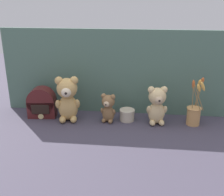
{
  "coord_description": "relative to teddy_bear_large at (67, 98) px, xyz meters",
  "views": [
    {
      "loc": [
        0.18,
        -1.63,
        0.78
      ],
      "look_at": [
        0.0,
        0.02,
        0.16
      ],
      "focal_mm": 45.0,
      "sensor_mm": 36.0,
      "label": 1
    }
  ],
  "objects": [
    {
      "name": "ground_plane",
      "position": [
        0.28,
        0.01,
        -0.15
      ],
      "size": [
        4.0,
        4.0,
        0.0
      ],
      "primitive_type": "plane",
      "color": "#3D3847"
    },
    {
      "name": "backdrop_wall",
      "position": [
        0.28,
        0.17,
        0.13
      ],
      "size": [
        1.51,
        0.02,
        0.57
      ],
      "color": "#4C6B5B",
      "rests_on": "ground"
    },
    {
      "name": "teddy_bear_large",
      "position": [
        0.0,
        0.0,
        0.0
      ],
      "size": [
        0.16,
        0.15,
        0.29
      ],
      "color": "tan",
      "rests_on": "ground"
    },
    {
      "name": "teddy_bear_medium",
      "position": [
        0.56,
        0.02,
        -0.03
      ],
      "size": [
        0.14,
        0.12,
        0.25
      ],
      "color": "#DBBC84",
      "rests_on": "ground"
    },
    {
      "name": "teddy_bear_small",
      "position": [
        0.26,
        0.01,
        -0.06
      ],
      "size": [
        0.1,
        0.09,
        0.19
      ],
      "color": "olive",
      "rests_on": "ground"
    },
    {
      "name": "flower_vase",
      "position": [
        0.79,
        0.02,
        -0.07
      ],
      "size": [
        0.1,
        0.14,
        0.31
      ],
      "color": "tan",
      "rests_on": "ground"
    },
    {
      "name": "vintage_radio",
      "position": [
        -0.19,
        0.04,
        -0.06
      ],
      "size": [
        0.19,
        0.11,
        0.2
      ],
      "color": "#4C1919",
      "rests_on": "ground"
    },
    {
      "name": "decorative_tin_tall",
      "position": [
        0.38,
        0.04,
        -0.12
      ],
      "size": [
        0.1,
        0.1,
        0.07
      ],
      "color": "beige",
      "rests_on": "ground"
    }
  ]
}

